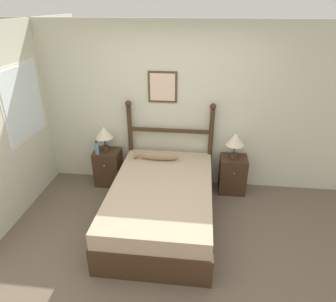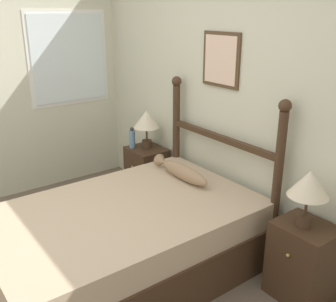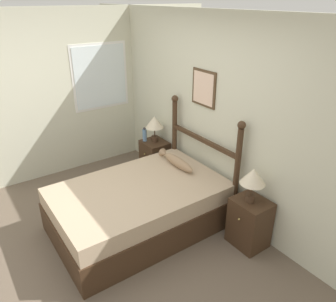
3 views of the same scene
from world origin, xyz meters
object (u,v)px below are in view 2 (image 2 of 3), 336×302
at_px(fish_pillow, 181,171).
at_px(table_lamp_left, 146,121).
at_px(nightstand_left, 147,173).
at_px(bed, 126,241).
at_px(bottle, 132,138).
at_px(table_lamp_right, 309,186).
at_px(nightstand_right, 302,261).

bearing_deg(fish_pillow, table_lamp_left, 166.49).
relative_size(nightstand_left, table_lamp_left, 1.43).
bearing_deg(bed, table_lamp_left, 138.81).
distance_m(bed, bottle, 1.43).
bearing_deg(table_lamp_right, bed, -138.94).
xyz_separation_m(bed, nightstand_right, (1.01, 0.88, 0.01)).
height_order(table_lamp_left, bottle, table_lamp_left).
xyz_separation_m(table_lamp_left, fish_pillow, (0.86, -0.21, -0.24)).
bearing_deg(bed, fish_pillow, 103.76).
bearing_deg(bed, bottle, 145.47).
xyz_separation_m(bed, fish_pillow, (-0.17, 0.69, 0.37)).
bearing_deg(table_lamp_left, bed, -41.19).
bearing_deg(fish_pillow, bottle, 175.20).
relative_size(bed, table_lamp_right, 5.01).
bearing_deg(bottle, nightstand_left, 43.28).
distance_m(nightstand_right, fish_pillow, 1.25).
height_order(nightstand_left, nightstand_right, same).
relative_size(table_lamp_right, bottle, 1.79).
bearing_deg(fish_pillow, table_lamp_right, 8.37).
bearing_deg(nightstand_left, nightstand_right, 0.00).
height_order(bed, nightstand_right, nightstand_right).
bearing_deg(nightstand_right, table_lamp_left, 179.50).
xyz_separation_m(table_lamp_left, table_lamp_right, (2.02, -0.04, 0.00)).
height_order(bottle, fish_pillow, bottle).
distance_m(table_lamp_left, fish_pillow, 0.92).
distance_m(nightstand_left, nightstand_right, 2.02).
height_order(table_lamp_left, fish_pillow, table_lamp_left).
bearing_deg(table_lamp_right, table_lamp_left, 179.00).
relative_size(nightstand_right, table_lamp_left, 1.43).
bearing_deg(table_lamp_right, fish_pillow, -171.63).
height_order(bed, bottle, bottle).
height_order(table_lamp_right, bottle, table_lamp_right).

